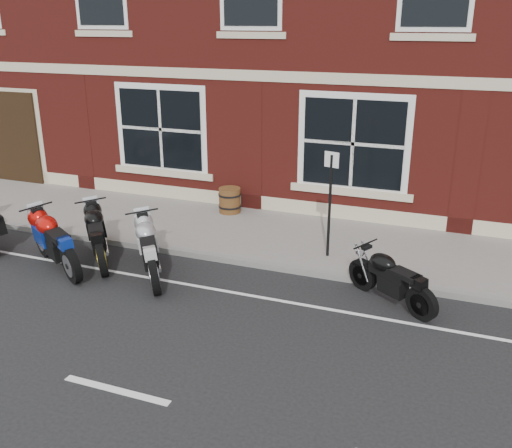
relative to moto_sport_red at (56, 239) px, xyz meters
The scene contains 9 objects.
ground 3.40m from the moto_sport_red, ahead, with size 80.00×80.00×0.00m, color black.
sidewalk 4.53m from the moto_sport_red, 41.79° to the left, with size 30.00×3.00×0.12m, color slate.
kerb 3.68m from the moto_sport_red, 22.91° to the left, with size 30.00×0.16×0.12m, color slate.
moto_sport_red is the anchor object (origin of this frame).
moto_sport_black 0.86m from the moto_sport_red, 48.69° to the left, with size 1.52×1.85×1.01m.
moto_sport_silver 1.97m from the moto_sport_red, 10.53° to the left, with size 1.42×1.93×1.02m.
moto_naked_black 6.42m from the moto_sport_red, ahead, with size 1.68×1.21×0.88m.
barrel_planter 4.48m from the moto_sport_red, 63.97° to the left, with size 0.56×0.56×0.62m.
parking_sign 5.43m from the moto_sport_red, 24.09° to the left, with size 0.30×0.09×2.15m.
Camera 1 is at (4.02, -8.30, 4.67)m, focal length 40.00 mm.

